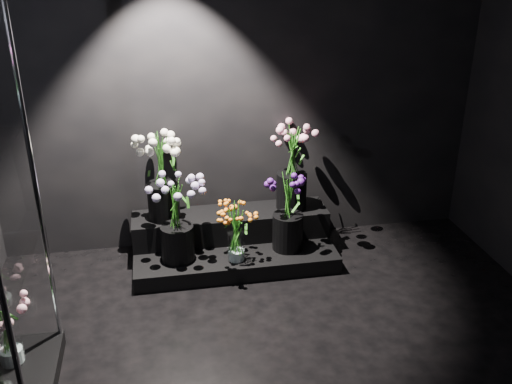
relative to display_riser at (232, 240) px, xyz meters
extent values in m
plane|color=black|center=(0.13, 0.32, 1.25)|extent=(4.00, 0.00, 4.00)
cube|color=black|center=(0.00, -0.08, -0.08)|extent=(1.62, 0.72, 0.14)
cube|color=black|center=(0.00, 0.10, 0.10)|extent=(1.62, 0.36, 0.23)
cylinder|color=white|center=(-0.01, -0.29, 0.10)|extent=(0.14, 0.14, 0.24)
cylinder|color=black|center=(-0.46, -0.20, 0.13)|extent=(0.26, 0.26, 0.29)
cylinder|color=black|center=(0.42, -0.19, 0.14)|extent=(0.25, 0.25, 0.30)
cylinder|color=black|center=(-0.54, 0.09, 0.36)|extent=(0.25, 0.25, 0.31)
cylinder|color=black|center=(0.52, 0.10, 0.37)|extent=(0.25, 0.25, 0.31)
cylinder|color=white|center=(-1.51, -1.18, 0.09)|extent=(0.14, 0.14, 0.27)
camera|label=1|loc=(-0.56, -4.14, 2.29)|focal=40.00mm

